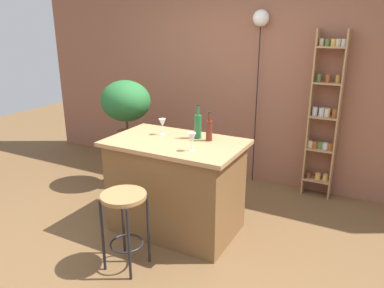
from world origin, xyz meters
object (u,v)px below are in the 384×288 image
Objects in this scene: bottle_wine_red at (198,126)px; bottle_soda_blue at (209,130)px; wine_glass_left at (162,123)px; pendant_globe_light at (261,22)px; potted_plant at (126,104)px; wine_glass_center at (192,138)px; bar_stool at (125,212)px; spice_shelf at (324,118)px; plant_stool at (129,167)px.

bottle_soda_blue is (0.13, -0.02, -0.02)m from bottle_wine_red.
wine_glass_left is 0.08× the size of pendant_globe_light.
potted_plant is 1.03m from wine_glass_left.
potted_plant is at bearing 148.40° from wine_glass_center.
wine_glass_center is at bearing -70.68° from bottle_wine_red.
pendant_globe_light is (0.01, 1.72, 0.98)m from wine_glass_center.
pendant_globe_light is at bearing 84.17° from bottle_wine_red.
wine_glass_center is at bearing 59.23° from bar_stool.
bottle_soda_blue is (0.34, 0.91, 0.53)m from bar_stool.
bottle_wine_red is 2.05× the size of wine_glass_left.
spice_shelf is at bearing -3.18° from pendant_globe_light.
wine_glass_left is 1.79m from pendant_globe_light.
wine_glass_center is at bearing -31.60° from plant_stool.
spice_shelf is 12.02× the size of wine_glass_left.
bar_stool is at bearing -102.81° from bottle_wine_red.
potted_plant is (-2.22, -0.82, 0.09)m from spice_shelf.
pendant_globe_light is at bearing 89.61° from wine_glass_center.
plant_stool is at bearing 159.92° from bottle_soda_blue.
bottle_soda_blue is (-0.84, -1.33, 0.07)m from spice_shelf.
wine_glass_center is at bearing -90.39° from pendant_globe_light.
pendant_globe_light reaches higher than plant_stool.
wine_glass_left is (-0.38, -0.05, -0.01)m from bottle_wine_red.
potted_plant is (0.00, -0.00, 0.83)m from plant_stool.
plant_stool is 0.22× the size of pendant_globe_light.
potted_plant is 1.34m from bottle_wine_red.
wine_glass_left is 0.59m from wine_glass_center.
potted_plant reaches higher than wine_glass_left.
spice_shelf reaches higher than potted_plant.
plant_stool is 1.31m from wine_glass_left.
bottle_soda_blue reaches higher than bar_stool.
plant_stool is at bearing 90.00° from potted_plant.
bar_stool is 1.04m from wine_glass_left.
potted_plant is 5.37× the size of wine_glass_center.
bottle_wine_red reaches higher than wine_glass_left.
bottle_soda_blue reaches higher than wine_glass_left.
potted_plant is at bearing 126.32° from bar_stool.
spice_shelf is 2.48m from plant_stool.
bottle_wine_red is 0.15× the size of pendant_globe_light.
bar_stool is 0.78× the size of potted_plant.
bottle_soda_blue is at bearing 3.72° from wine_glass_left.
plant_stool is 1.68m from bottle_soda_blue.
spice_shelf is 1.92m from wine_glass_left.
wine_glass_center is at bearing -31.60° from potted_plant.
wine_glass_center is at bearing -31.58° from wine_glass_left.
bottle_wine_red reaches higher than wine_glass_center.
potted_plant reaches higher than plant_stool.
plant_stool is 2.96× the size of wine_glass_left.
wine_glass_center is (-0.00, -0.34, 0.01)m from bottle_soda_blue.
potted_plant reaches higher than bar_stool.
plant_stool is 1.45× the size of bottle_wine_red.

